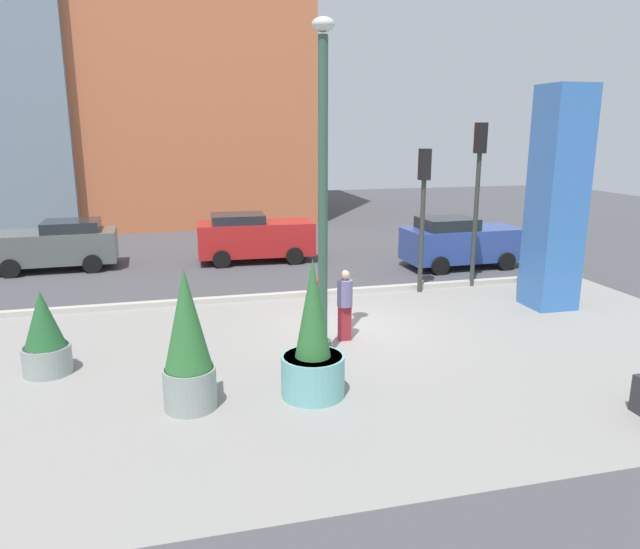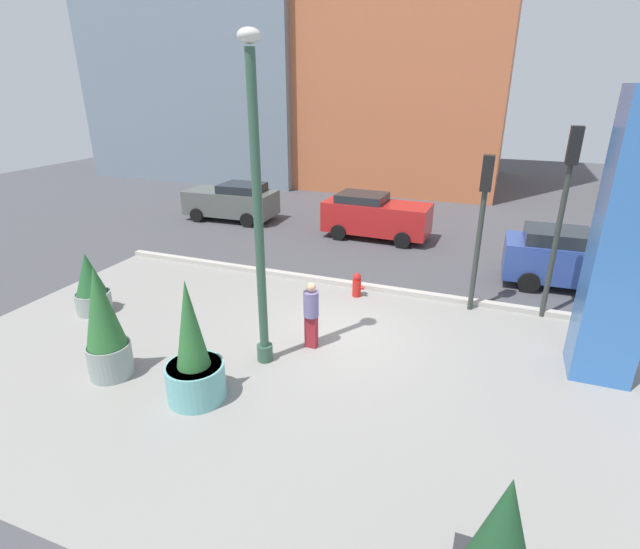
# 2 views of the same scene
# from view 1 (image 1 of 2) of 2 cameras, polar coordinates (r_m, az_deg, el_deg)

# --- Properties ---
(ground_plane) EXTENTS (60.00, 60.00, 0.00)m
(ground_plane) POSITION_cam_1_polar(r_m,az_deg,el_deg) (18.45, -0.61, -1.33)
(ground_plane) COLOR #47474C
(plaza_pavement) EXTENTS (18.00, 10.00, 0.02)m
(plaza_pavement) POSITION_cam_1_polar(r_m,az_deg,el_deg) (12.98, 5.68, -8.02)
(plaza_pavement) COLOR gray
(plaza_pavement) RESTS_ON ground_plane
(curb_strip) EXTENTS (18.00, 0.24, 0.16)m
(curb_strip) POSITION_cam_1_polar(r_m,az_deg,el_deg) (17.60, 0.06, -1.80)
(curb_strip) COLOR #B7B2A8
(curb_strip) RESTS_ON ground_plane
(lamp_post) EXTENTS (0.44, 0.44, 6.91)m
(lamp_post) POSITION_cam_1_polar(r_m,az_deg,el_deg) (12.08, 0.28, 6.95)
(lamp_post) COLOR #335642
(lamp_post) RESTS_ON ground_plane
(art_pillar_blue) EXTENTS (1.18, 1.18, 5.98)m
(art_pillar_blue) POSITION_cam_1_polar(r_m,az_deg,el_deg) (17.19, 21.95, 6.72)
(art_pillar_blue) COLOR #3870BC
(art_pillar_blue) RESTS_ON ground_plane
(potted_plant_near_right) EXTENTS (1.18, 1.18, 2.61)m
(potted_plant_near_right) POSITION_cam_1_polar(r_m,az_deg,el_deg) (10.84, -0.69, -7.12)
(potted_plant_near_right) COLOR #6BB2B2
(potted_plant_near_right) RESTS_ON ground_plane
(potted_plant_by_pillar) EXTENTS (0.95, 0.95, 1.75)m
(potted_plant_by_pillar) POSITION_cam_1_polar(r_m,az_deg,el_deg) (13.07, -25.11, -5.46)
(potted_plant_by_pillar) COLOR gray
(potted_plant_by_pillar) RESTS_ON ground_plane
(potted_plant_near_left) EXTENTS (0.93, 0.93, 2.57)m
(potted_plant_near_left) POSITION_cam_1_polar(r_m,az_deg,el_deg) (10.51, -12.70, -6.56)
(potted_plant_near_left) COLOR gray
(potted_plant_near_left) RESTS_ON ground_plane
(fire_hydrant) EXTENTS (0.36, 0.26, 0.75)m
(fire_hydrant) POSITION_cam_1_polar(r_m,az_deg,el_deg) (16.86, -0.15, -1.48)
(fire_hydrant) COLOR red
(fire_hydrant) RESTS_ON ground_plane
(traffic_light_far_side) EXTENTS (0.28, 0.42, 4.30)m
(traffic_light_far_side) POSITION_cam_1_polar(r_m,az_deg,el_deg) (17.74, 9.97, 7.44)
(traffic_light_far_side) COLOR #333833
(traffic_light_far_side) RESTS_ON ground_plane
(traffic_light_corner) EXTENTS (0.28, 0.42, 5.04)m
(traffic_light_corner) POSITION_cam_1_polar(r_m,az_deg,el_deg) (18.77, 15.05, 8.95)
(traffic_light_corner) COLOR #333833
(traffic_light_corner) RESTS_ON ground_plane
(car_far_lane) EXTENTS (4.34, 2.09, 1.81)m
(car_far_lane) POSITION_cam_1_polar(r_m,az_deg,el_deg) (22.23, -6.41, 3.64)
(car_far_lane) COLOR red
(car_far_lane) RESTS_ON ground_plane
(car_intersection) EXTENTS (4.20, 2.08, 1.81)m
(car_intersection) POSITION_cam_1_polar(r_m,az_deg,el_deg) (21.72, 13.40, 3.07)
(car_intersection) COLOR #2D4793
(car_intersection) RESTS_ON ground_plane
(car_curb_east) EXTENTS (4.23, 2.20, 1.72)m
(car_curb_east) POSITION_cam_1_polar(r_m,az_deg,el_deg) (22.80, -24.16, 2.64)
(car_curb_east) COLOR #565B56
(car_curb_east) RESTS_ON ground_plane
(pedestrian_crossing) EXTENTS (0.36, 0.36, 1.69)m
(pedestrian_crossing) POSITION_cam_1_polar(r_m,az_deg,el_deg) (13.68, 2.41, -2.65)
(pedestrian_crossing) COLOR maroon
(pedestrian_crossing) RESTS_ON ground_plane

